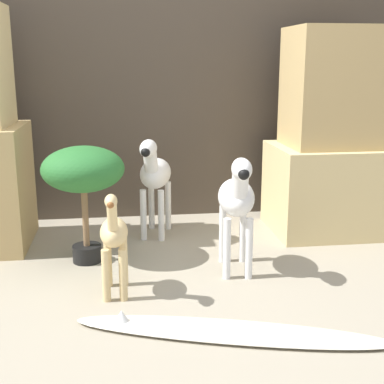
# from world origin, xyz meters

# --- Properties ---
(ground_plane) EXTENTS (14.00, 14.00, 0.00)m
(ground_plane) POSITION_xyz_m (0.00, 0.00, 0.00)
(ground_plane) COLOR #9E937F
(wall_back) EXTENTS (6.40, 0.08, 2.20)m
(wall_back) POSITION_xyz_m (0.00, 1.54, 1.10)
(wall_back) COLOR #473D33
(wall_back) RESTS_ON ground_plane
(rock_pillar_right) EXTENTS (0.83, 0.62, 1.32)m
(rock_pillar_right) POSITION_xyz_m (1.19, 1.00, 0.59)
(rock_pillar_right) COLOR #DBC184
(rock_pillar_right) RESTS_ON ground_plane
(zebra_right) EXTENTS (0.22, 0.49, 0.66)m
(zebra_right) POSITION_xyz_m (0.39, 0.36, 0.41)
(zebra_right) COLOR white
(zebra_right) RESTS_ON ground_plane
(zebra_left) EXTENTS (0.28, 0.49, 0.66)m
(zebra_left) POSITION_xyz_m (0.00, 1.03, 0.41)
(zebra_left) COLOR white
(zebra_left) RESTS_ON ground_plane
(giraffe_figurine) EXTENTS (0.14, 0.35, 0.54)m
(giraffe_figurine) POSITION_xyz_m (-0.25, 0.16, 0.29)
(giraffe_figurine) COLOR #E0C184
(giraffe_figurine) RESTS_ON ground_plane
(potted_palm_front) EXTENTS (0.45, 0.45, 0.66)m
(potted_palm_front) POSITION_xyz_m (-0.42, 0.63, 0.51)
(potted_palm_front) COLOR black
(potted_palm_front) RESTS_ON ground_plane
(surfboard) EXTENTS (1.35, 0.59, 0.08)m
(surfboard) POSITION_xyz_m (0.21, -0.31, 0.02)
(surfboard) COLOR silver
(surfboard) RESTS_ON ground_plane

